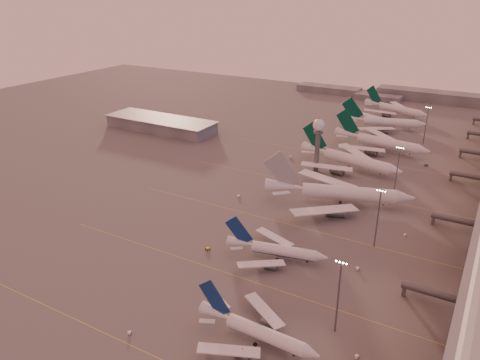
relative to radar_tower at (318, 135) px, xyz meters
The scene contains 25 objects.
ground 121.92m from the radar_tower, 92.39° to the right, with size 700.00×700.00×0.00m, color #504E4E.
taxiway_markings 71.83m from the radar_tower, 68.66° to the right, with size 180.00×185.25×0.02m.
hangar 127.68m from the radar_tower, behind, with size 82.00×27.00×8.50m.
radar_tower is the anchor object (origin of this frame).
mast_a 131.38m from the radar_tower, 66.17° to the right, with size 3.60×0.56×25.00m.
mast_b 82.32m from the radar_tower, 52.43° to the right, with size 3.60×0.56×25.00m.
mast_c 46.66m from the radar_tower, 12.53° to the right, with size 3.60×0.56×25.00m.
mast_d 91.11m from the radar_tower, 61.74° to the left, with size 3.60×0.56×25.00m.
distant_horizon 205.86m from the radar_tower, 90.67° to the left, with size 165.00×37.50×9.00m.
narrowbody_near 141.15m from the radar_tower, 75.59° to the right, with size 39.78×31.74×15.54m.
narrowbody_mid 96.33m from the radar_tower, 77.69° to the right, with size 39.22×30.98×15.50m.
widebody_white 45.96m from the radar_tower, 54.75° to the right, with size 67.36×53.12×24.56m.
greentail_a 26.00m from the radar_tower, 40.59° to the left, with size 62.06×49.67×22.75m.
greentail_b 59.87m from the radar_tower, 67.42° to the left, with size 62.10×49.79×22.66m.
greentail_c 103.35m from the radar_tower, 83.33° to the left, with size 58.56×46.69×21.73m.
greentail_d 147.13m from the radar_tower, 86.10° to the left, with size 53.41×42.39×20.22m.
gsv_truck_a 152.77m from the radar_tower, 89.64° to the right, with size 5.03×4.19×1.97m.
gsv_catering_a 143.07m from the radar_tower, 64.02° to the right, with size 4.82×3.01×3.66m.
gsv_tug_mid 102.54m from the radar_tower, 93.19° to the right, with size 3.95×3.19×0.98m.
gsv_truck_b 100.28m from the radar_tower, 59.63° to the right, with size 5.82×2.36×2.32m.
gsv_truck_c 58.31m from the radar_tower, 110.93° to the right, with size 4.79×5.83×2.28m.
gsv_catering_b 80.04m from the radar_tower, 40.66° to the right, with size 4.77×2.97×3.63m.
gsv_tug_far 33.18m from the radar_tower, 79.37° to the right, with size 2.15×3.23×0.87m.
gsv_truck_d 31.61m from the radar_tower, 149.08° to the left, with size 4.35×6.63×2.52m.
gsv_tug_hangar 67.83m from the radar_tower, 36.54° to the left, with size 4.12×2.72×1.12m.
Camera 1 is at (88.94, -110.83, 95.79)m, focal length 35.00 mm.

